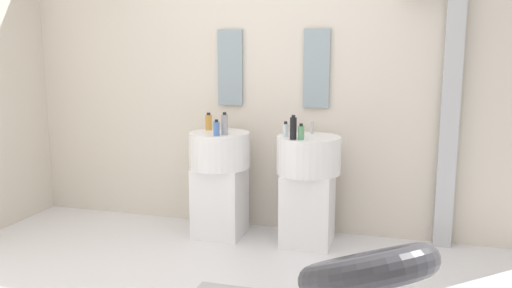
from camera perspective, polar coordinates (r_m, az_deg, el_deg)
rear_partition at (r=4.66m, az=1.97°, el=6.65°), size 4.80×0.10×2.60m
pedestal_sink_left at (r=4.55m, az=-3.89°, el=-3.67°), size 0.51×0.51×0.99m
pedestal_sink_right at (r=4.35m, az=5.59°, el=-4.32°), size 0.51×0.51×0.99m
vanity_mirror_left at (r=4.70m, az=-2.78°, el=8.16°), size 0.22×0.03×0.65m
vanity_mirror_right at (r=4.51m, az=6.49°, el=8.02°), size 0.22×0.03×0.65m
shower_column at (r=4.43m, az=19.84°, el=3.00°), size 0.49×0.24×2.05m
lounge_chair at (r=3.06m, az=11.84°, el=-13.94°), size 1.11×1.11×0.65m
soap_bottle_blue at (r=4.29m, az=-4.25°, el=1.67°), size 0.05×0.05×0.13m
soap_bottle_green at (r=4.11m, az=4.85°, el=1.24°), size 0.05×0.05×0.13m
soap_bottle_grey at (r=4.33m, az=-3.37°, el=2.10°), size 0.05×0.05×0.18m
soap_bottle_black at (r=4.11m, az=4.01°, el=1.70°), size 0.05×0.05×0.19m
soap_bottle_amber at (r=4.61m, az=-5.09°, el=2.35°), size 0.06×0.06×0.15m
soap_bottle_clear at (r=4.23m, az=3.18°, el=1.51°), size 0.05×0.05×0.12m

